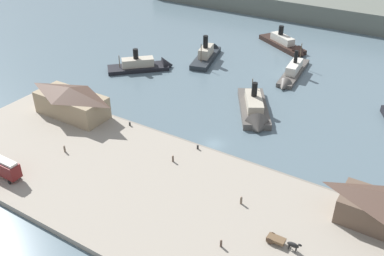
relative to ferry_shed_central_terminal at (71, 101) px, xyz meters
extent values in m
plane|color=slate|center=(36.25, 8.71, -5.12)|extent=(320.00, 320.00, 0.00)
cube|color=#9E9384|center=(36.25, -13.29, -4.52)|extent=(110.00, 36.00, 1.20)
cube|color=gray|center=(36.25, 5.11, -4.62)|extent=(110.00, 0.80, 1.00)
cube|color=#998466|center=(0.00, 0.00, -1.07)|extent=(18.44, 8.24, 5.69)
pyramid|color=#473328|center=(0.00, 0.00, 2.79)|extent=(18.81, 8.66, 2.04)
cube|color=maroon|center=(6.88, -25.87, -1.52)|extent=(8.24, 2.46, 3.00)
cube|color=beige|center=(6.88, -25.87, 0.23)|extent=(7.91, 1.72, 0.50)
cylinder|color=black|center=(9.76, -24.64, -3.47)|extent=(0.90, 0.18, 0.90)
cylinder|color=black|center=(9.76, -27.10, -3.47)|extent=(0.90, 0.18, 0.90)
cylinder|color=black|center=(3.99, -24.64, -3.47)|extent=(0.90, 0.18, 0.90)
cube|color=brown|center=(60.74, -13.74, -3.07)|extent=(3.00, 1.60, 0.50)
cylinder|color=#4C3828|center=(59.84, -12.94, -3.32)|extent=(1.20, 0.10, 1.20)
cylinder|color=#4C3828|center=(59.84, -14.54, -3.32)|extent=(1.20, 0.10, 1.20)
ellipsoid|color=black|center=(63.64, -13.74, -2.82)|extent=(2.00, 0.70, 0.90)
ellipsoid|color=black|center=(64.74, -13.74, -2.27)|extent=(0.70, 0.32, 0.44)
cylinder|color=black|center=(64.24, -13.54, -3.42)|extent=(0.16, 0.16, 1.00)
cylinder|color=black|center=(64.24, -13.94, -3.42)|extent=(0.16, 0.16, 1.00)
cylinder|color=black|center=(63.04, -13.54, -3.42)|extent=(0.16, 0.16, 1.00)
cylinder|color=black|center=(63.04, -13.94, -3.42)|extent=(0.16, 0.16, 1.00)
cylinder|color=#6B5B4C|center=(10.62, -13.12, -3.20)|extent=(0.42, 0.42, 1.44)
sphere|color=#CCA889|center=(10.62, -13.12, -2.34)|extent=(0.26, 0.26, 0.26)
cylinder|color=#6B5B4C|center=(51.38, -7.97, -3.19)|extent=(0.43, 0.43, 1.46)
sphere|color=#CCA889|center=(51.38, -7.97, -2.33)|extent=(0.27, 0.27, 0.27)
cylinder|color=#4C3D33|center=(53.33, -19.34, -3.25)|extent=(0.39, 0.39, 1.34)
sphere|color=#CCA889|center=(53.33, -19.34, -2.46)|extent=(0.24, 0.24, 0.24)
cylinder|color=#4C3D33|center=(32.99, -3.51, -3.24)|extent=(0.40, 0.40, 1.36)
sphere|color=#CCA889|center=(32.99, -3.51, -2.43)|extent=(0.25, 0.25, 0.25)
cylinder|color=black|center=(34.99, 3.41, -3.47)|extent=(0.44, 0.44, 0.90)
cylinder|color=black|center=(15.62, 3.40, -3.47)|extent=(0.44, 0.44, 0.90)
cube|color=#23282D|center=(8.79, 51.76, -4.30)|extent=(10.17, 20.12, 1.63)
cone|color=#23282D|center=(6.36, 61.13, -4.30)|extent=(5.66, 4.61, 4.94)
cube|color=#B2A893|center=(8.79, 51.76, -1.95)|extent=(5.11, 8.67, 3.08)
cylinder|color=black|center=(8.98, 51.02, 1.62)|extent=(1.63, 1.63, 4.06)
cylinder|color=brown|center=(10.25, 46.14, -0.46)|extent=(0.24, 0.24, 6.06)
cube|color=#514C47|center=(37.78, 56.20, -4.50)|extent=(6.77, 22.85, 1.22)
cone|color=#514C47|center=(38.89, 45.00, -4.50)|extent=(4.49, 4.44, 4.11)
cube|color=silver|center=(37.78, 56.20, -2.59)|extent=(3.94, 10.01, 2.61)
cylinder|color=black|center=(37.74, 56.61, 0.65)|extent=(1.14, 1.14, 3.86)
cylinder|color=brown|center=(37.11, 62.92, -0.55)|extent=(0.24, 0.24, 6.69)
cube|color=black|center=(-5.55, 33.61, -4.50)|extent=(18.06, 17.73, 1.23)
cone|color=black|center=(1.32, 40.23, -4.50)|extent=(6.37, 6.43, 5.62)
cube|color=#B2A893|center=(-5.55, 33.61, -2.59)|extent=(9.63, 9.47, 2.58)
cylinder|color=black|center=(-5.90, 33.27, 0.27)|extent=(1.64, 1.64, 3.14)
cylinder|color=brown|center=(-9.66, 29.64, -1.87)|extent=(0.24, 0.24, 4.04)
cube|color=black|center=(25.38, 77.47, -4.33)|extent=(20.80, 15.78, 1.58)
cone|color=black|center=(34.33, 71.91, -4.33)|extent=(5.83, 6.19, 4.93)
cube|color=beige|center=(25.38, 77.47, -2.29)|extent=(10.40, 8.13, 2.49)
cylinder|color=black|center=(24.28, 78.16, 0.53)|extent=(1.77, 1.77, 3.15)
cube|color=#514C47|center=(37.14, 28.21, -4.28)|extent=(16.36, 21.17, 1.68)
cone|color=#514C47|center=(42.33, 19.38, -4.28)|extent=(7.26, 6.35, 6.26)
cube|color=#B2A893|center=(37.14, 28.21, -2.34)|extent=(8.96, 11.44, 2.19)
cylinder|color=black|center=(36.61, 29.11, 0.63)|extent=(1.49, 1.49, 3.76)
cylinder|color=brown|center=(34.04, 33.51, -1.04)|extent=(0.24, 0.24, 4.78)
cube|color=#60665B|center=(36.25, 118.71, -1.12)|extent=(180.00, 24.00, 8.00)
camera|label=1|loc=(76.20, -65.10, 49.86)|focal=40.26mm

